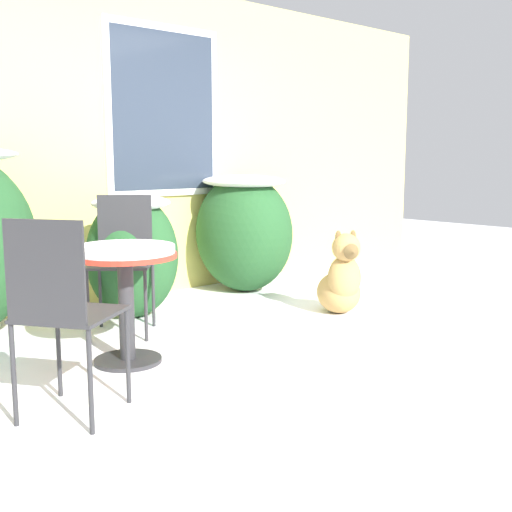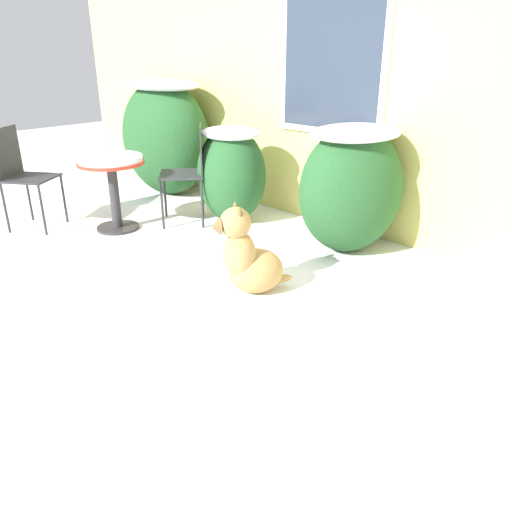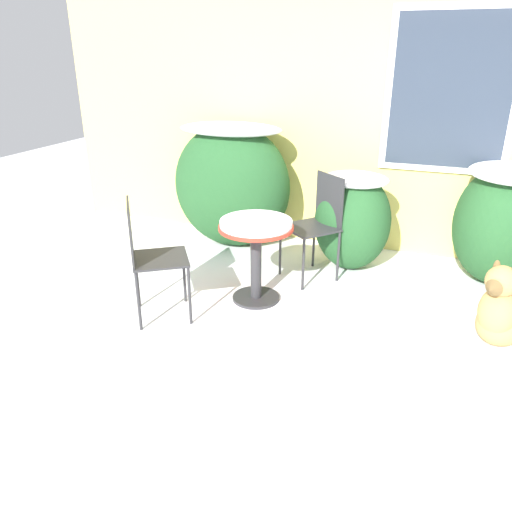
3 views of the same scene
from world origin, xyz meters
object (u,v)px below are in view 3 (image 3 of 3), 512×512
object	(u,v)px
patio_chair_near_table	(317,221)
dog	(500,314)
patio_table	(256,239)
patio_chair_far_side	(149,253)

from	to	relation	value
patio_chair_near_table	dog	distance (m)	1.74
patio_table	patio_chair_near_table	distance (m)	0.75
patio_table	dog	distance (m)	1.94
patio_table	dog	size ratio (longest dim) A/B	1.06
patio_chair_near_table	patio_chair_far_side	distance (m)	1.61
patio_table	patio_chair_far_side	bearing A→B (deg)	-139.72
patio_chair_near_table	patio_chair_far_side	xyz separation A→B (m)	(-1.04, -1.23, 0.00)
patio_chair_near_table	patio_chair_far_side	bearing A→B (deg)	-89.99
patio_table	patio_chair_near_table	size ratio (longest dim) A/B	0.74
patio_chair_near_table	patio_table	bearing A→B (deg)	-78.75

